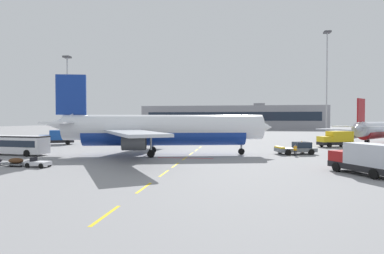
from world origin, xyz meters
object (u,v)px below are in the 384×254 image
ground_power_truck (58,137)px  ground_crew_worker (295,150)px  apron_shuttle_bus (12,144)px  apron_light_mast_far (327,74)px  airliner_foreground (161,130)px  apron_light_mast_near (67,87)px  fuel_service_truck (336,139)px  pushback_tug (297,148)px  baggage_train (16,162)px  catering_truck (365,158)px  airliner_mid_left (379,130)px

ground_power_truck → ground_crew_worker: (47.56, -14.35, -0.70)m
apron_shuttle_bus → apron_light_mast_far: bearing=38.8°
airliner_foreground → ground_crew_worker: size_ratio=20.78×
apron_light_mast_near → fuel_service_truck: bearing=-11.8°
airliner_foreground → pushback_tug: airliner_foreground is taller
baggage_train → fuel_service_truck: bearing=36.3°
catering_truck → apron_light_mast_far: size_ratio=0.25×
apron_shuttle_bus → ground_crew_worker: bearing=6.6°
baggage_train → apron_light_mast_far: bearing=49.4°
ground_crew_worker → apron_light_mast_near: 64.64m
fuel_service_truck → catering_truck: bearing=-101.8°
ground_crew_worker → apron_light_mast_near: bearing=150.5°
pushback_tug → apron_light_mast_far: apron_light_mast_far is taller
catering_truck → apron_light_mast_near: size_ratio=0.32×
catering_truck → airliner_foreground: bearing=150.7°
apron_shuttle_bus → ground_crew_worker: apron_shuttle_bus is taller
apron_light_mast_near → airliner_foreground: bearing=-43.9°
apron_shuttle_bus → apron_light_mast_far: apron_light_mast_far is taller
ground_crew_worker → fuel_service_truck: bearing=57.9°
catering_truck → ground_crew_worker: 16.35m
fuel_service_truck → baggage_train: bearing=-143.7°
ground_power_truck → apron_light_mast_near: bearing=113.9°
ground_power_truck → baggage_train: 32.96m
ground_power_truck → ground_crew_worker: ground_power_truck is taller
pushback_tug → apron_shuttle_bus: (-44.03, -7.57, 0.85)m
airliner_mid_left → apron_light_mast_near: size_ratio=1.08×
apron_light_mast_near → airliner_mid_left: bearing=-2.6°
airliner_mid_left → catering_truck: airliner_mid_left is taller
airliner_foreground → baggage_train: (-14.09, -13.54, -3.42)m
baggage_train → apron_light_mast_near: apron_light_mast_near is taller
airliner_mid_left → apron_shuttle_bus: bearing=-153.8°
catering_truck → ground_crew_worker: (-3.96, 15.85, -0.70)m
catering_truck → fuel_service_truck: 33.96m
apron_shuttle_bus → apron_light_mast_far: (58.88, 47.34, 16.37)m
fuel_service_truck → airliner_foreground: bearing=-147.7°
apron_shuttle_bus → baggage_train: (9.07, -10.75, -1.23)m
fuel_service_truck → pushback_tug: bearing=-124.5°
baggage_train → ground_power_truck: bearing=113.7°
airliner_foreground → baggage_train: bearing=-136.1°
apron_shuttle_bus → baggage_train: 14.12m
airliner_foreground → catering_truck: (24.18, -13.58, -2.30)m
pushback_tug → airliner_mid_left: size_ratio=0.27×
baggage_train → apron_shuttle_bus: bearing=130.1°
apron_light_mast_near → catering_truck: bearing=-38.6°
apron_shuttle_bus → fuel_service_truck: 58.73m
ground_power_truck → apron_light_mast_near: size_ratio=0.32×
fuel_service_truck → ground_crew_worker: bearing=-122.1°
pushback_tug → catering_truck: (3.30, -18.37, 0.74)m
airliner_mid_left → apron_light_mast_near: bearing=177.4°
airliner_mid_left → ground_power_truck: 71.88m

